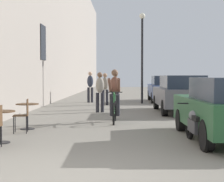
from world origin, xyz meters
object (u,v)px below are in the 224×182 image
cafe_table_near (1,120)px  cyclist_on_bicycle (115,97)px  pedestrian_near (100,90)px  pedestrian_mid (115,88)px  parked_car_second (180,93)px  pedestrian_furthest (90,85)px  parked_car_third (165,88)px  pedestrian_far (105,87)px  cafe_table_mid (27,111)px  street_lamp (142,46)px  parked_motorcycle (197,126)px  cafe_chair_mid_toward_street (24,113)px

cafe_table_near → cyclist_on_bicycle: 4.47m
pedestrian_near → pedestrian_mid: 1.61m
cafe_table_near → pedestrian_near: (1.78, 6.89, 0.41)m
cafe_table_near → parked_car_second: (5.05, 6.87, 0.26)m
cyclist_on_bicycle → pedestrian_near: cyclist_on_bicycle is taller
pedestrian_furthest → parked_car_third: size_ratio=0.41×
pedestrian_far → cafe_table_near: bearing=-99.7°
cyclist_on_bicycle → pedestrian_near: bearing=102.1°
cafe_table_mid → pedestrian_mid: bearing=69.6°
street_lamp → parked_motorcycle: 12.16m
cafe_table_mid → pedestrian_mid: 6.71m
pedestrian_furthest → street_lamp: (2.89, -0.57, 2.13)m
cyclist_on_bicycle → parked_car_second: 4.07m
pedestrian_far → street_lamp: size_ratio=0.34×
cafe_table_near → pedestrian_far: size_ratio=0.44×
cafe_table_near → cafe_table_mid: bearing=88.9°
pedestrian_near → cafe_table_mid: bearing=-110.0°
pedestrian_furthest → parked_car_second: size_ratio=0.41×
parked_motorcycle → parked_car_second: bearing=84.1°
cafe_table_mid → pedestrian_furthest: size_ratio=0.41×
parked_car_second → pedestrian_far: bearing=131.4°
cafe_table_mid → pedestrian_furthest: (0.84, 10.30, 0.46)m
pedestrian_mid → parked_car_third: bearing=59.3°
cafe_chair_mid_toward_street → pedestrian_near: (1.66, 5.44, 0.41)m
cafe_chair_mid_toward_street → parked_car_second: bearing=47.7°
cafe_table_near → parked_motorcycle: size_ratio=0.34×
street_lamp → cafe_table_near: bearing=-107.6°
cafe_table_near → parked_car_third: (5.15, 13.07, 0.26)m
cafe_chair_mid_toward_street → pedestrian_mid: pedestrian_mid is taller
pedestrian_far → pedestrian_mid: bearing=-75.2°
cafe_table_near → street_lamp: 12.68m
pedestrian_far → parked_car_third: bearing=36.9°
pedestrian_far → parked_car_second: size_ratio=0.38×
street_lamp → cyclist_on_bicycle: bearing=-99.2°
cafe_table_mid → parked_car_second: (5.01, 4.76, 0.26)m
pedestrian_far → pedestrian_furthest: 2.07m
cafe_table_mid → cyclist_on_bicycle: 2.93m
cafe_table_mid → parked_motorcycle: 4.80m
cyclist_on_bicycle → parked_motorcycle: size_ratio=0.82×
cafe_table_mid → cafe_table_near: bearing=-91.1°
street_lamp → parked_car_second: bearing=-75.4°
cyclist_on_bicycle → parked_motorcycle: (1.88, -3.75, -0.41)m
cafe_chair_mid_toward_street → cyclist_on_bicycle: size_ratio=0.51×
cafe_table_mid → cyclist_on_bicycle: bearing=33.9°
pedestrian_near → parked_motorcycle: size_ratio=0.77×
cafe_table_mid → pedestrian_far: 8.64m
cafe_chair_mid_toward_street → cafe_table_mid: bearing=96.5°
cafe_table_mid → parked_motorcycle: bearing=-26.2°
cafe_table_mid → pedestrian_mid: size_ratio=0.43×
pedestrian_far → parked_car_third: (3.35, 2.52, -0.14)m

